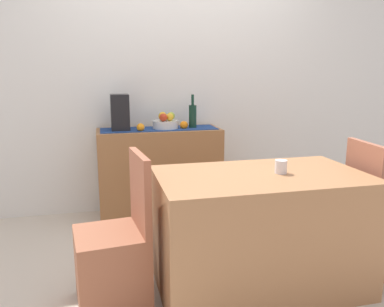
% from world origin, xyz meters
% --- Properties ---
extents(ground_plane, '(6.40, 6.40, 0.02)m').
position_xyz_m(ground_plane, '(0.00, 0.00, -0.01)').
color(ground_plane, beige).
rests_on(ground_plane, ground).
extents(room_wall_rear, '(6.40, 0.06, 2.70)m').
position_xyz_m(room_wall_rear, '(0.00, 1.18, 1.35)').
color(room_wall_rear, silver).
rests_on(room_wall_rear, ground).
extents(sideboard_console, '(1.13, 0.42, 0.83)m').
position_xyz_m(sideboard_console, '(-0.24, 0.92, 0.41)').
color(sideboard_console, '#98653C').
rests_on(sideboard_console, ground).
extents(table_runner, '(1.06, 0.32, 0.01)m').
position_xyz_m(table_runner, '(-0.24, 0.92, 0.83)').
color(table_runner, navy).
rests_on(table_runner, sideboard_console).
extents(fruit_bowl, '(0.23, 0.23, 0.07)m').
position_xyz_m(fruit_bowl, '(-0.18, 0.92, 0.87)').
color(fruit_bowl, silver).
rests_on(fruit_bowl, table_runner).
extents(apple_front, '(0.08, 0.08, 0.08)m').
position_xyz_m(apple_front, '(-0.20, 0.94, 0.95)').
color(apple_front, gold).
rests_on(apple_front, fruit_bowl).
extents(apple_left, '(0.07, 0.07, 0.07)m').
position_xyz_m(apple_left, '(-0.15, 0.89, 0.94)').
color(apple_left, gold).
rests_on(apple_left, fruit_bowl).
extents(apple_right, '(0.07, 0.07, 0.07)m').
position_xyz_m(apple_right, '(-0.21, 0.87, 0.94)').
color(apple_right, '#B33218').
rests_on(apple_right, fruit_bowl).
extents(apple_rear, '(0.07, 0.07, 0.07)m').
position_xyz_m(apple_rear, '(-0.12, 0.96, 0.94)').
color(apple_rear, '#97B438').
rests_on(apple_rear, fruit_bowl).
extents(wine_bottle, '(0.07, 0.07, 0.31)m').
position_xyz_m(wine_bottle, '(0.08, 0.92, 0.95)').
color(wine_bottle, '#113023').
rests_on(wine_bottle, sideboard_console).
extents(coffee_maker, '(0.16, 0.18, 0.32)m').
position_xyz_m(coffee_maker, '(-0.59, 0.92, 0.99)').
color(coffee_maker, black).
rests_on(coffee_maker, sideboard_console).
extents(orange_loose_end, '(0.07, 0.07, 0.07)m').
position_xyz_m(orange_loose_end, '(-0.42, 0.83, 0.86)').
color(orange_loose_end, orange).
rests_on(orange_loose_end, sideboard_console).
extents(orange_loose_mid, '(0.07, 0.07, 0.07)m').
position_xyz_m(orange_loose_mid, '(-0.02, 0.88, 0.87)').
color(orange_loose_mid, orange).
rests_on(orange_loose_mid, sideboard_console).
extents(dining_table, '(1.28, 0.74, 0.74)m').
position_xyz_m(dining_table, '(0.18, -0.47, 0.37)').
color(dining_table, '#A06C45').
rests_on(dining_table, ground).
extents(coffee_cup, '(0.07, 0.07, 0.08)m').
position_xyz_m(coffee_cup, '(0.30, -0.48, 0.78)').
color(coffee_cup, silver).
rests_on(coffee_cup, dining_table).
extents(chair_near_window, '(0.44, 0.44, 0.90)m').
position_xyz_m(chair_near_window, '(-0.73, -0.47, 0.27)').
color(chair_near_window, '#95553A').
rests_on(chair_near_window, ground).
extents(chair_by_corner, '(0.43, 0.43, 0.90)m').
position_xyz_m(chair_by_corner, '(1.08, -0.47, 0.27)').
color(chair_by_corner, '#9C553E').
rests_on(chair_by_corner, ground).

